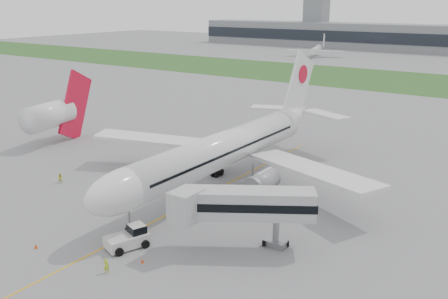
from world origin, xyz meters
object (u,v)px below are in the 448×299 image
Objects in this scene: pushback_tug at (130,237)px; ground_crew_near at (106,266)px; neighbor_aircraft at (53,114)px; airliner at (227,147)px; jet_bridge at (240,205)px.

ground_crew_near is (2.10, -5.37, -0.28)m from pushback_tug.
airliner is at bearing -13.86° from neighbor_aircraft.
neighbor_aircraft is at bearing 179.95° from airliner.
airliner reaches higher than jet_bridge.
ground_crew_near is at bearing -45.92° from neighbor_aircraft.
airliner reaches higher than pushback_tug.
jet_bridge is (12.36, -15.64, -0.51)m from airliner.
pushback_tug is 12.72m from jet_bridge.
jet_bridge is (10.19, 6.43, 4.07)m from pushback_tug.
neighbor_aircraft is (-39.50, 0.03, -0.07)m from airliner.
airliner is 34.04× the size of ground_crew_near.
jet_bridge is at bearing -51.68° from airliner.
jet_bridge is 54.18m from neighbor_aircraft.
neighbor_aircraft is (-51.86, 15.68, 0.44)m from jet_bridge.
neighbor_aircraft is at bearing 131.45° from jet_bridge.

